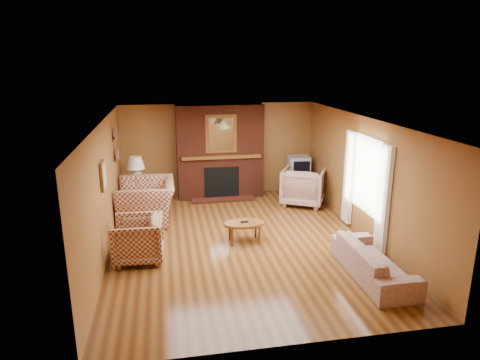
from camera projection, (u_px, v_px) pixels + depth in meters
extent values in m
plane|color=#4E2910|center=(241.00, 242.00, 8.47)|extent=(6.50, 6.50, 0.00)
plane|color=white|center=(241.00, 121.00, 7.82)|extent=(6.50, 6.50, 0.00)
plane|color=#9C6330|center=(219.00, 150.00, 11.22)|extent=(6.50, 0.00, 6.50)
plane|color=#9C6330|center=(290.00, 259.00, 5.06)|extent=(6.50, 0.00, 6.50)
plane|color=#9C6330|center=(105.00, 190.00, 7.71)|extent=(0.00, 6.50, 6.50)
plane|color=#9C6330|center=(363.00, 177.00, 8.57)|extent=(0.00, 6.50, 6.50)
cube|color=#542012|center=(220.00, 152.00, 10.98)|extent=(2.20, 0.50, 2.40)
cube|color=black|center=(222.00, 182.00, 10.97)|extent=(0.90, 0.06, 0.80)
cube|color=#542012|center=(223.00, 200.00, 10.92)|extent=(1.60, 0.35, 0.06)
cube|color=brown|center=(222.00, 157.00, 10.75)|extent=(2.00, 0.18, 0.08)
cube|color=brown|center=(221.00, 134.00, 10.62)|extent=(0.78, 0.05, 0.95)
cube|color=white|center=(221.00, 134.00, 10.59)|extent=(0.62, 0.02, 0.80)
cube|color=silver|center=(383.00, 199.00, 7.70)|extent=(0.08, 0.35, 2.00)
cube|color=silver|center=(349.00, 178.00, 9.12)|extent=(0.08, 0.35, 2.00)
cube|color=white|center=(368.00, 175.00, 8.35)|extent=(0.03, 1.10, 1.50)
cube|color=brown|center=(116.00, 159.00, 9.48)|extent=(0.06, 0.55, 0.04)
cube|color=brown|center=(115.00, 139.00, 9.36)|extent=(0.06, 0.55, 0.04)
cube|color=brown|center=(103.00, 176.00, 7.34)|extent=(0.04, 0.40, 0.50)
cube|color=beige|center=(104.00, 176.00, 7.34)|extent=(0.01, 0.32, 0.42)
cylinder|color=black|center=(223.00, 115.00, 10.04)|extent=(0.01, 0.01, 0.35)
cone|color=tan|center=(224.00, 124.00, 10.10)|extent=(0.36, 0.36, 0.18)
imported|color=maroon|center=(147.00, 201.00, 9.45)|extent=(1.22, 1.40, 0.91)
imported|color=maroon|center=(138.00, 239.00, 7.59)|extent=(0.90, 0.88, 0.80)
imported|color=#C0B694|center=(373.00, 261.00, 7.04)|extent=(0.74, 1.89, 0.55)
imported|color=#C0B694|center=(304.00, 186.00, 10.56)|extent=(1.36, 1.37, 0.93)
ellipsoid|color=brown|center=(244.00, 224.00, 8.37)|extent=(0.80, 0.50, 0.05)
cube|color=black|center=(244.00, 222.00, 8.36)|extent=(0.15, 0.05, 0.02)
cylinder|color=brown|center=(256.00, 229.00, 8.62)|extent=(0.05, 0.05, 0.36)
cylinder|color=brown|center=(230.00, 231.00, 8.53)|extent=(0.05, 0.05, 0.36)
cylinder|color=brown|center=(259.00, 235.00, 8.32)|extent=(0.05, 0.05, 0.36)
cylinder|color=brown|center=(232.00, 237.00, 8.23)|extent=(0.05, 0.05, 0.36)
cube|color=brown|center=(138.00, 196.00, 10.35)|extent=(0.45, 0.45, 0.58)
sphere|color=white|center=(136.00, 178.00, 10.23)|extent=(0.34, 0.34, 0.34)
cylinder|color=black|center=(136.00, 170.00, 10.18)|extent=(0.03, 0.03, 0.11)
cone|color=white|center=(135.00, 163.00, 10.12)|extent=(0.42, 0.42, 0.30)
cube|color=black|center=(298.00, 185.00, 11.40)|extent=(0.53, 0.49, 0.53)
cube|color=#9D9FA4|center=(298.00, 166.00, 11.25)|extent=(0.60, 0.58, 0.51)
cube|color=black|center=(302.00, 168.00, 11.00)|extent=(0.42, 0.06, 0.36)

